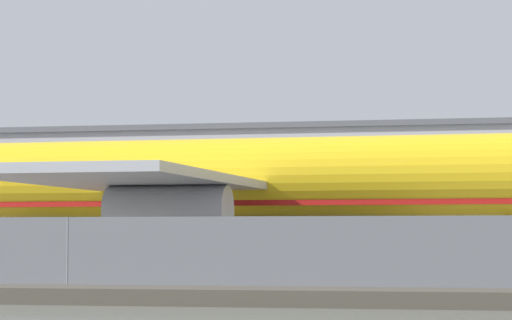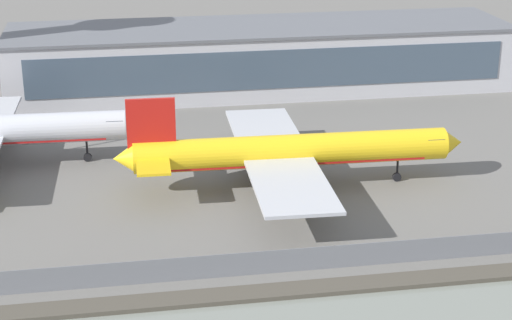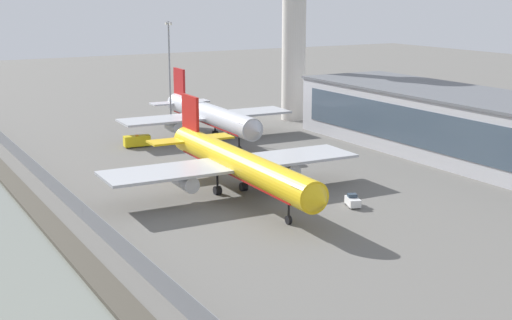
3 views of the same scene
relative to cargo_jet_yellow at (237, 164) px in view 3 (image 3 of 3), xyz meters
name	(u,v)px [view 3 (image 3 of 3)]	position (x,y,z in m)	size (l,w,h in m)	color
ground_plane	(191,204)	(0.41, -7.95, -5.07)	(500.00, 500.00, 0.00)	#66635E
shoreline_seawall	(50,224)	(0.41, -28.45, -4.82)	(320.00, 3.00, 0.50)	#474238
perimeter_fence	(83,211)	(0.41, -23.95, -3.70)	(280.00, 0.10, 2.73)	slate
cargo_jet_yellow	(237,164)	(0.00, 0.00, 0.00)	(47.36, 40.69, 13.28)	yellow
passenger_jet_silver	(209,115)	(-40.73, 15.20, 0.10)	(44.01, 37.37, 13.53)	silver
baggage_tug	(353,201)	(13.17, 11.97, -4.26)	(3.56, 2.62, 1.80)	white
ops_van	(138,141)	(-41.08, -0.62, -3.79)	(2.73, 5.42, 2.48)	yellow
control_tower	(294,25)	(-52.74, 43.78, 17.67)	(11.36, 11.36, 39.74)	beige
terminal_building	(497,132)	(5.36, 49.62, 0.95)	(93.13, 22.16, 12.02)	#B2B2B7
apron_light_mast_apron_west	(170,72)	(-52.38, 11.46, 8.35)	(3.20, 0.40, 24.21)	gray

